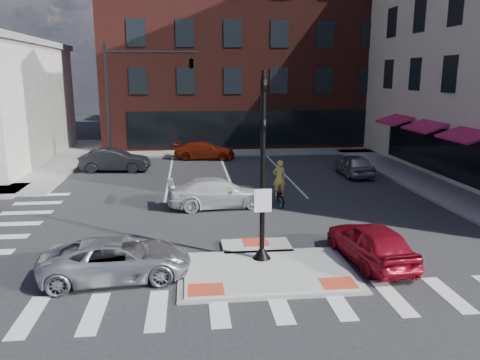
{
  "coord_description": "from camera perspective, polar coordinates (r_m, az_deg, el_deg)",
  "views": [
    {
      "loc": [
        -2.27,
        -13.76,
        5.97
      ],
      "look_at": [
        -0.35,
        3.73,
        2.0
      ],
      "focal_mm": 35.0,
      "sensor_mm": 36.0,
      "label": 1
    }
  ],
  "objects": [
    {
      "name": "cyclist",
      "position": [
        21.8,
        4.78,
        -1.25
      ],
      "size": [
        0.65,
        1.71,
        2.15
      ],
      "rotation": [
        0.0,
        0.0,
        3.18
      ],
      "color": "#3F3F44",
      "rests_on": "ground"
    },
    {
      "name": "signal_pole",
      "position": [
        14.78,
        2.76,
        -1.45
      ],
      "size": [
        0.6,
        0.6,
        5.98
      ],
      "color": "black",
      "rests_on": "refuge_island"
    },
    {
      "name": "bg_car_dark",
      "position": [
        30.5,
        -15.02,
        2.34
      ],
      "size": [
        4.38,
        1.88,
        1.4
      ],
      "primitive_type": "imported",
      "rotation": [
        0.0,
        0.0,
        1.47
      ],
      "color": "black",
      "rests_on": "ground"
    },
    {
      "name": "bg_car_silver",
      "position": [
        29.0,
        13.68,
        1.8
      ],
      "size": [
        1.59,
        3.88,
        1.32
      ],
      "primitive_type": "imported",
      "rotation": [
        0.0,
        0.0,
        3.15
      ],
      "color": "#9D9FA3",
      "rests_on": "ground"
    },
    {
      "name": "mast_arm_signal",
      "position": [
        31.78,
        -8.65,
        13.01
      ],
      "size": [
        6.1,
        2.24,
        8.0
      ],
      "color": "black",
      "rests_on": "ground"
    },
    {
      "name": "building_n",
      "position": [
        46.09,
        0.33,
        15.0
      ],
      "size": [
        24.4,
        18.4,
        15.5
      ],
      "color": "#501E19",
      "rests_on": "ground"
    },
    {
      "name": "white_pickup",
      "position": [
        21.49,
        -2.68,
        -1.57
      ],
      "size": [
        4.77,
        2.25,
        1.34
      ],
      "primitive_type": "imported",
      "rotation": [
        0.0,
        0.0,
        1.65
      ],
      "color": "silver",
      "rests_on": "ground"
    },
    {
      "name": "silver_suv",
      "position": [
        14.58,
        -14.81,
        -9.3
      ],
      "size": [
        4.57,
        2.46,
        1.22
      ],
      "primitive_type": "imported",
      "rotation": [
        0.0,
        0.0,
        1.67
      ],
      "color": "#B3B4BB",
      "rests_on": "ground"
    },
    {
      "name": "refuge_island",
      "position": [
        14.92,
        3.06,
        -10.69
      ],
      "size": [
        5.4,
        4.65,
        0.13
      ],
      "color": "gray",
      "rests_on": "ground"
    },
    {
      "name": "ground",
      "position": [
        15.17,
        2.9,
        -10.48
      ],
      "size": [
        120.0,
        120.0,
        0.0
      ],
      "primitive_type": "plane",
      "color": "#28282B",
      "rests_on": "ground"
    },
    {
      "name": "building_far_right",
      "position": [
        68.69,
        3.27,
        12.73
      ],
      "size": [
        12.0,
        12.0,
        12.0
      ],
      "primitive_type": "cube",
      "color": "brown",
      "rests_on": "ground"
    },
    {
      "name": "red_sedan",
      "position": [
        15.83,
        15.64,
        -7.31
      ],
      "size": [
        2.08,
        4.14,
        1.35
      ],
      "primitive_type": "imported",
      "rotation": [
        0.0,
        0.0,
        3.27
      ],
      "color": "maroon",
      "rests_on": "ground"
    },
    {
      "name": "bg_car_red",
      "position": [
        33.87,
        -4.34,
        3.62
      ],
      "size": [
        4.55,
        2.31,
        1.27
      ],
      "primitive_type": "imported",
      "rotation": [
        0.0,
        0.0,
        1.44
      ],
      "color": "maroon",
      "rests_on": "ground"
    },
    {
      "name": "sidewalk_e",
      "position": [
        27.75,
        22.01,
        -0.49
      ],
      "size": [
        3.0,
        24.0,
        0.15
      ],
      "primitive_type": "cube",
      "color": "gray",
      "rests_on": "ground"
    },
    {
      "name": "sidewalk_n",
      "position": [
        36.62,
        2.1,
        3.45
      ],
      "size": [
        26.0,
        3.0,
        0.15
      ],
      "primitive_type": "cube",
      "color": "gray",
      "rests_on": "ground"
    },
    {
      "name": "building_far_left",
      "position": [
        65.79,
        -7.93,
        11.76
      ],
      "size": [
        10.0,
        12.0,
        10.0
      ],
      "primitive_type": "cube",
      "color": "slate",
      "rests_on": "ground"
    }
  ]
}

